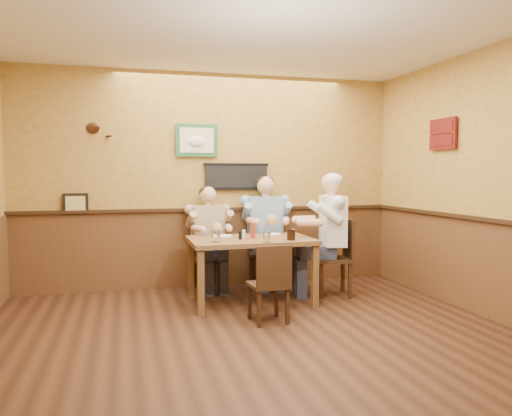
{
  "coord_description": "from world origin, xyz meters",
  "views": [
    {
      "loc": [
        -1.13,
        -4.01,
        1.5
      ],
      "look_at": [
        0.33,
        1.45,
        1.1
      ],
      "focal_mm": 35.0,
      "sensor_mm": 36.0,
      "label": 1
    }
  ],
  "objects_px": {
    "chair_back_left": "(208,257)",
    "diner_tan_shirt": "(208,243)",
    "cola_tumbler": "(291,235)",
    "water_glass_left": "(216,236)",
    "water_glass_mid": "(267,237)",
    "pepper_shaker": "(240,235)",
    "dining_table": "(251,246)",
    "salt_shaker": "(244,234)",
    "chair_near_side": "(268,283)",
    "chair_right_end": "(333,257)",
    "chair_back_right": "(265,252)",
    "hot_sauce_bottle": "(253,229)",
    "diner_blue_polo": "(265,237)",
    "diner_white_elder": "(333,241)"
  },
  "relations": [
    {
      "from": "chair_back_right",
      "to": "water_glass_left",
      "type": "height_order",
      "value": "chair_back_right"
    },
    {
      "from": "water_glass_left",
      "to": "pepper_shaker",
      "type": "relative_size",
      "value": 1.43
    },
    {
      "from": "chair_right_end",
      "to": "chair_near_side",
      "type": "height_order",
      "value": "chair_right_end"
    },
    {
      "from": "chair_right_end",
      "to": "water_glass_mid",
      "type": "distance_m",
      "value": 1.11
    },
    {
      "from": "diner_white_elder",
      "to": "water_glass_mid",
      "type": "relative_size",
      "value": 11.62
    },
    {
      "from": "diner_blue_polo",
      "to": "water_glass_mid",
      "type": "height_order",
      "value": "diner_blue_polo"
    },
    {
      "from": "cola_tumbler",
      "to": "hot_sauce_bottle",
      "type": "bearing_deg",
      "value": 143.66
    },
    {
      "from": "dining_table",
      "to": "water_glass_mid",
      "type": "height_order",
      "value": "water_glass_mid"
    },
    {
      "from": "diner_white_elder",
      "to": "salt_shaker",
      "type": "relative_size",
      "value": 14.1
    },
    {
      "from": "salt_shaker",
      "to": "dining_table",
      "type": "bearing_deg",
      "value": -16.11
    },
    {
      "from": "diner_blue_polo",
      "to": "water_glass_left",
      "type": "relative_size",
      "value": 9.88
    },
    {
      "from": "dining_table",
      "to": "chair_right_end",
      "type": "bearing_deg",
      "value": 3.99
    },
    {
      "from": "dining_table",
      "to": "hot_sauce_bottle",
      "type": "bearing_deg",
      "value": -15.05
    },
    {
      "from": "cola_tumbler",
      "to": "salt_shaker",
      "type": "bearing_deg",
      "value": 147.38
    },
    {
      "from": "chair_back_right",
      "to": "diner_white_elder",
      "type": "relative_size",
      "value": 0.68
    },
    {
      "from": "dining_table",
      "to": "water_glass_mid",
      "type": "bearing_deg",
      "value": -76.23
    },
    {
      "from": "diner_tan_shirt",
      "to": "chair_near_side",
      "type": "bearing_deg",
      "value": -83.8
    },
    {
      "from": "chair_near_side",
      "to": "pepper_shaker",
      "type": "bearing_deg",
      "value": -84.3
    },
    {
      "from": "chair_back_left",
      "to": "chair_back_right",
      "type": "bearing_deg",
      "value": -6.98
    },
    {
      "from": "water_glass_left",
      "to": "cola_tumbler",
      "type": "distance_m",
      "value": 0.84
    },
    {
      "from": "cola_tumbler",
      "to": "water_glass_left",
      "type": "bearing_deg",
      "value": 175.64
    },
    {
      "from": "dining_table",
      "to": "diner_blue_polo",
      "type": "height_order",
      "value": "diner_blue_polo"
    },
    {
      "from": "chair_right_end",
      "to": "diner_white_elder",
      "type": "bearing_deg",
      "value": 180.0
    },
    {
      "from": "water_glass_mid",
      "to": "dining_table",
      "type": "bearing_deg",
      "value": 103.77
    },
    {
      "from": "diner_white_elder",
      "to": "water_glass_mid",
      "type": "xyz_separation_m",
      "value": [
        -0.96,
        -0.43,
        0.14
      ]
    },
    {
      "from": "chair_right_end",
      "to": "salt_shaker",
      "type": "distance_m",
      "value": 1.17
    },
    {
      "from": "chair_back_left",
      "to": "chair_near_side",
      "type": "height_order",
      "value": "chair_back_left"
    },
    {
      "from": "chair_back_right",
      "to": "salt_shaker",
      "type": "relative_size",
      "value": 9.62
    },
    {
      "from": "chair_right_end",
      "to": "diner_tan_shirt",
      "type": "xyz_separation_m",
      "value": [
        -1.42,
        0.72,
        0.13
      ]
    },
    {
      "from": "diner_blue_polo",
      "to": "salt_shaker",
      "type": "bearing_deg",
      "value": -116.6
    },
    {
      "from": "diner_tan_shirt",
      "to": "water_glass_left",
      "type": "height_order",
      "value": "diner_tan_shirt"
    },
    {
      "from": "cola_tumbler",
      "to": "salt_shaker",
      "type": "xyz_separation_m",
      "value": [
        -0.47,
        0.3,
        -0.01
      ]
    },
    {
      "from": "hot_sauce_bottle",
      "to": "water_glass_left",
      "type": "bearing_deg",
      "value": -155.85
    },
    {
      "from": "chair_near_side",
      "to": "diner_white_elder",
      "type": "xyz_separation_m",
      "value": [
        1.07,
        0.85,
        0.27
      ]
    },
    {
      "from": "chair_near_side",
      "to": "water_glass_left",
      "type": "relative_size",
      "value": 5.99
    },
    {
      "from": "water_glass_mid",
      "to": "pepper_shaker",
      "type": "distance_m",
      "value": 0.37
    },
    {
      "from": "chair_back_left",
      "to": "hot_sauce_bottle",
      "type": "xyz_separation_m",
      "value": [
        0.39,
        -0.8,
        0.43
      ]
    },
    {
      "from": "water_glass_mid",
      "to": "cola_tumbler",
      "type": "xyz_separation_m",
      "value": [
        0.31,
        0.08,
        0.0
      ]
    },
    {
      "from": "chair_back_right",
      "to": "diner_tan_shirt",
      "type": "bearing_deg",
      "value": -175.3
    },
    {
      "from": "chair_back_left",
      "to": "diner_tan_shirt",
      "type": "height_order",
      "value": "diner_tan_shirt"
    },
    {
      "from": "chair_back_right",
      "to": "hot_sauce_bottle",
      "type": "xyz_separation_m",
      "value": [
        -0.37,
        -0.79,
        0.39
      ]
    },
    {
      "from": "diner_white_elder",
      "to": "pepper_shaker",
      "type": "xyz_separation_m",
      "value": [
        -1.19,
        -0.15,
        0.13
      ]
    },
    {
      "from": "water_glass_left",
      "to": "hot_sauce_bottle",
      "type": "bearing_deg",
      "value": 24.15
    },
    {
      "from": "hot_sauce_bottle",
      "to": "pepper_shaker",
      "type": "xyz_separation_m",
      "value": [
        -0.16,
        -0.07,
        -0.05
      ]
    },
    {
      "from": "pepper_shaker",
      "to": "dining_table",
      "type": "bearing_deg",
      "value": 27.93
    },
    {
      "from": "dining_table",
      "to": "salt_shaker",
      "type": "bearing_deg",
      "value": 163.89
    },
    {
      "from": "diner_tan_shirt",
      "to": "diner_blue_polo",
      "type": "bearing_deg",
      "value": -6.98
    },
    {
      "from": "chair_back_right",
      "to": "chair_right_end",
      "type": "distance_m",
      "value": 0.97
    },
    {
      "from": "dining_table",
      "to": "salt_shaker",
      "type": "height_order",
      "value": "salt_shaker"
    },
    {
      "from": "diner_blue_polo",
      "to": "pepper_shaker",
      "type": "xyz_separation_m",
      "value": [
        -0.54,
        -0.86,
        0.14
      ]
    }
  ]
}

